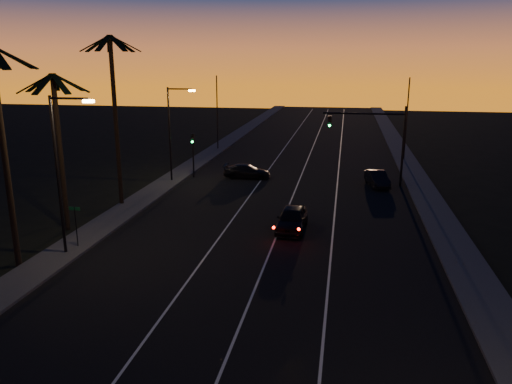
% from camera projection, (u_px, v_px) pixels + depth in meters
% --- Properties ---
extents(road, '(20.00, 170.00, 0.01)m').
position_uv_depth(road, '(279.00, 213.00, 36.27)').
color(road, black).
rests_on(road, ground).
extents(sidewalk_left, '(2.40, 170.00, 0.16)m').
position_uv_depth(sidewalk_left, '(134.00, 205.00, 38.17)').
color(sidewalk_left, '#3C3C39').
rests_on(sidewalk_left, ground).
extents(sidewalk_right, '(2.40, 170.00, 0.16)m').
position_uv_depth(sidewalk_right, '(440.00, 221.00, 34.34)').
color(sidewalk_right, '#3C3C39').
rests_on(sidewalk_right, ground).
extents(lane_stripe_left, '(0.12, 160.00, 0.01)m').
position_uv_depth(lane_stripe_left, '(239.00, 211.00, 36.78)').
color(lane_stripe_left, silver).
rests_on(lane_stripe_left, road).
extents(lane_stripe_mid, '(0.12, 160.00, 0.01)m').
position_uv_depth(lane_stripe_mid, '(286.00, 213.00, 36.19)').
color(lane_stripe_mid, silver).
rests_on(lane_stripe_mid, road).
extents(lane_stripe_right, '(0.12, 160.00, 0.01)m').
position_uv_depth(lane_stripe_right, '(334.00, 216.00, 35.59)').
color(lane_stripe_right, silver).
rests_on(lane_stripe_right, road).
extents(palm_near, '(4.25, 4.16, 11.53)m').
position_uv_depth(palm_near, '(2.00, 136.00, 25.20)').
color(palm_near, black).
rests_on(palm_near, ground).
extents(palm_mid, '(4.25, 4.16, 10.03)m').
position_uv_depth(palm_mid, '(59.00, 135.00, 31.22)').
color(palm_mid, black).
rests_on(palm_mid, ground).
extents(palm_far, '(4.25, 4.16, 12.53)m').
position_uv_depth(palm_far, '(115.00, 105.00, 36.41)').
color(palm_far, black).
rests_on(palm_far, ground).
extents(streetlight_left_near, '(2.55, 0.26, 9.00)m').
position_uv_depth(streetlight_left_near, '(62.00, 164.00, 27.23)').
color(streetlight_left_near, black).
rests_on(streetlight_left_near, ground).
extents(streetlight_left_far, '(2.55, 0.26, 8.50)m').
position_uv_depth(streetlight_left_far, '(173.00, 126.00, 44.41)').
color(streetlight_left_far, black).
rests_on(streetlight_left_far, ground).
extents(street_sign, '(0.70, 0.06, 2.60)m').
position_uv_depth(street_sign, '(76.00, 222.00, 29.14)').
color(street_sign, black).
rests_on(street_sign, ground).
extents(signal_mast, '(7.10, 0.41, 7.00)m').
position_uv_depth(signal_mast, '(376.00, 131.00, 43.33)').
color(signal_mast, black).
rests_on(signal_mast, ground).
extents(signal_post, '(0.28, 0.37, 4.20)m').
position_uv_depth(signal_post, '(193.00, 147.00, 46.65)').
color(signal_post, black).
rests_on(signal_post, ground).
extents(far_pole_left, '(0.14, 0.14, 9.00)m').
position_uv_depth(far_pole_left, '(217.00, 113.00, 60.78)').
color(far_pole_left, black).
rests_on(far_pole_left, ground).
extents(far_pole_right, '(0.14, 0.14, 9.00)m').
position_uv_depth(far_pole_right, '(407.00, 120.00, 54.17)').
color(far_pole_right, black).
rests_on(far_pole_right, ground).
extents(lead_car, '(1.91, 5.04, 1.53)m').
position_uv_depth(lead_car, '(292.00, 219.00, 32.52)').
color(lead_car, black).
rests_on(lead_car, road).
extents(right_car, '(2.21, 4.27, 1.34)m').
position_uv_depth(right_car, '(377.00, 179.00, 43.88)').
color(right_car, black).
rests_on(right_car, road).
extents(cross_car, '(4.44, 1.87, 1.28)m').
position_uv_depth(cross_car, '(247.00, 171.00, 46.91)').
color(cross_car, black).
rests_on(cross_car, road).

